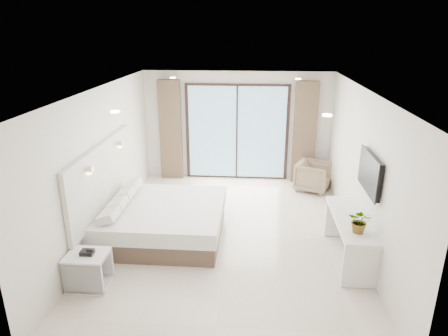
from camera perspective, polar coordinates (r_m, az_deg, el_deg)
The scene contains 8 objects.
ground at distance 7.55m, azimuth 0.62°, elevation -9.65°, with size 6.20×6.20×0.00m, color beige.
room_shell at distance 7.64m, azimuth -0.45°, elevation 3.54°, with size 4.62×6.22×2.72m.
bed at distance 7.50m, azimuth -8.80°, elevation -7.35°, with size 2.18×2.08×0.75m.
nightstand at distance 6.43m, azimuth -18.79°, elevation -13.64°, with size 0.59×0.48×0.54m.
phone at distance 6.27m, azimuth -18.96°, elevation -11.33°, with size 0.19×0.15×0.06m, color black.
console_desk at distance 6.90m, azimuth 17.60°, elevation -8.28°, with size 0.54×1.73×0.77m.
plant at distance 6.32m, azimuth 18.86°, elevation -7.53°, with size 0.34×0.38×0.29m, color #33662D.
armchair at distance 9.68m, azimuth 12.62°, elevation -0.96°, with size 0.74×0.69×0.76m, color #958161.
Camera 1 is at (0.44, -6.59, 3.67)m, focal length 32.00 mm.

